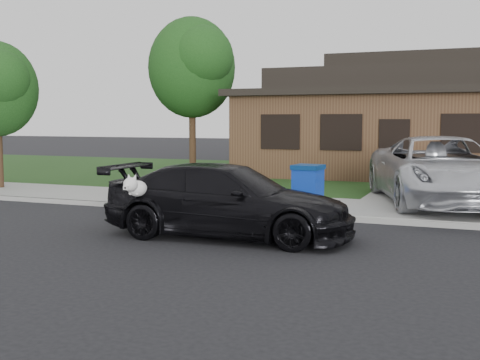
% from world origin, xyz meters
% --- Properties ---
extents(ground, '(120.00, 120.00, 0.00)m').
position_xyz_m(ground, '(0.00, 0.00, 0.00)').
color(ground, black).
rests_on(ground, ground).
extents(sidewalk, '(60.00, 3.00, 0.12)m').
position_xyz_m(sidewalk, '(0.00, 5.00, 0.06)').
color(sidewalk, gray).
rests_on(sidewalk, ground).
extents(curb, '(60.00, 0.12, 0.12)m').
position_xyz_m(curb, '(0.00, 3.50, 0.06)').
color(curb, gray).
rests_on(curb, ground).
extents(lawn, '(60.00, 13.00, 0.13)m').
position_xyz_m(lawn, '(0.00, 13.00, 0.07)').
color(lawn, '#193814').
rests_on(lawn, ground).
extents(driveway, '(4.50, 13.00, 0.14)m').
position_xyz_m(driveway, '(6.00, 10.00, 0.07)').
color(driveway, gray).
rests_on(driveway, ground).
extents(sedan, '(4.86, 2.35, 1.40)m').
position_xyz_m(sedan, '(2.22, 0.90, 0.70)').
color(sedan, black).
rests_on(sedan, ground).
extents(minivan, '(4.55, 6.68, 1.70)m').
position_xyz_m(minivan, '(5.77, 6.27, 0.99)').
color(minivan, silver).
rests_on(minivan, driveway).
extents(recycling_bin, '(0.71, 0.73, 1.08)m').
position_xyz_m(recycling_bin, '(2.95, 3.99, 0.67)').
color(recycling_bin, '#0E31A1').
rests_on(recycling_bin, sidewalk).
extents(house, '(12.60, 8.60, 4.65)m').
position_xyz_m(house, '(4.00, 15.00, 2.13)').
color(house, '#422B1C').
rests_on(house, ground).
extents(tree_0, '(3.78, 3.60, 6.34)m').
position_xyz_m(tree_0, '(-4.34, 12.88, 4.48)').
color(tree_0, '#332114').
rests_on(tree_0, ground).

